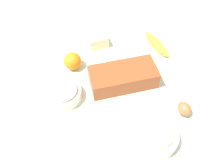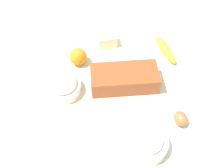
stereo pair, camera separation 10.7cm
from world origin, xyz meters
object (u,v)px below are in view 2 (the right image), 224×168
(banana, at_px, (165,49))
(butter_block, at_px, (107,40))
(loaf_pan, at_px, (124,78))
(orange_fruit, at_px, (78,57))
(egg_near_butter, at_px, (181,119))
(sugar_bowl, at_px, (63,86))
(flour_bowl, at_px, (147,143))

(banana, height_order, butter_block, butter_block)
(banana, bearing_deg, butter_block, 167.29)
(loaf_pan, xyz_separation_m, orange_fruit, (-0.20, 0.13, -0.00))
(orange_fruit, relative_size, egg_near_butter, 1.23)
(loaf_pan, bearing_deg, sugar_bowl, -176.66)
(orange_fruit, bearing_deg, loaf_pan, -33.98)
(sugar_bowl, xyz_separation_m, orange_fruit, (0.05, 0.16, 0.01))
(loaf_pan, distance_m, egg_near_butter, 0.28)
(orange_fruit, distance_m, egg_near_butter, 0.52)
(flour_bowl, bearing_deg, sugar_bowl, 140.17)
(loaf_pan, relative_size, butter_block, 3.18)
(sugar_bowl, xyz_separation_m, egg_near_butter, (0.46, -0.17, -0.01))
(loaf_pan, bearing_deg, orange_fruit, 143.17)
(flour_bowl, relative_size, egg_near_butter, 2.32)
(sugar_bowl, xyz_separation_m, butter_block, (0.19, 0.28, -0.00))
(flour_bowl, distance_m, orange_fruit, 0.50)
(sugar_bowl, distance_m, banana, 0.51)
(banana, height_order, orange_fruit, orange_fruit)
(flour_bowl, relative_size, orange_fruit, 1.88)
(flour_bowl, height_order, banana, flour_bowl)
(sugar_bowl, xyz_separation_m, banana, (0.46, 0.22, -0.01))
(flour_bowl, distance_m, sugar_bowl, 0.41)
(flour_bowl, distance_m, butter_block, 0.56)
(orange_fruit, relative_size, butter_block, 0.88)
(egg_near_butter, bearing_deg, flour_bowl, -145.12)
(banana, xyz_separation_m, egg_near_butter, (-0.01, -0.38, 0.01))
(flour_bowl, xyz_separation_m, orange_fruit, (-0.26, 0.43, 0.01))
(orange_fruit, bearing_deg, butter_block, 41.25)
(loaf_pan, bearing_deg, butter_block, 102.36)
(flour_bowl, relative_size, butter_block, 1.65)
(loaf_pan, xyz_separation_m, flour_bowl, (0.06, -0.29, -0.01))
(sugar_bowl, distance_m, egg_near_butter, 0.48)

